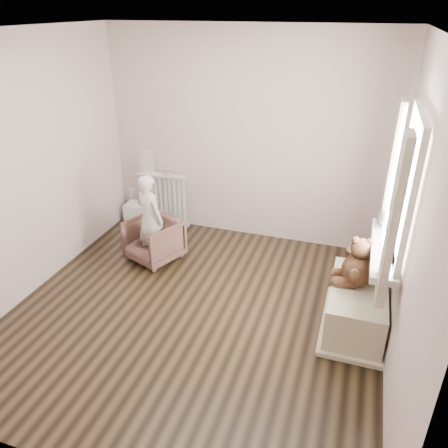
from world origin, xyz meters
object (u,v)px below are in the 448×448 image
(plush_cat, at_px, (386,216))
(toy_bench, at_px, (356,309))
(toy_vanity, at_px, (136,204))
(teddy_bear, at_px, (359,264))
(radiator, at_px, (163,199))
(armchair, at_px, (154,240))
(child, at_px, (150,219))

(plush_cat, bearing_deg, toy_bench, -91.97)
(toy_vanity, height_order, teddy_bear, teddy_bear)
(toy_vanity, distance_m, toy_bench, 3.37)
(radiator, bearing_deg, plush_cat, -19.33)
(toy_bench, bearing_deg, teddy_bear, 129.59)
(radiator, xyz_separation_m, toy_bench, (2.65, -1.41, -0.19))
(teddy_bear, xyz_separation_m, plush_cat, (0.18, 0.38, 0.33))
(teddy_bear, bearing_deg, armchair, 163.79)
(child, bearing_deg, toy_vanity, -28.61)
(radiator, relative_size, plush_cat, 3.13)
(teddy_bear, relative_size, plush_cat, 2.00)
(armchair, bearing_deg, teddy_bear, 11.59)
(child, height_order, plush_cat, same)
(toy_vanity, bearing_deg, radiator, 4.12)
(armchair, height_order, toy_bench, armchair)
(armchair, xyz_separation_m, teddy_bear, (2.33, -0.49, 0.41))
(toy_vanity, bearing_deg, child, -51.98)
(armchair, distance_m, toy_bench, 2.43)
(toy_vanity, xyz_separation_m, child, (0.70, -0.90, 0.29))
(child, bearing_deg, armchair, -66.63)
(armchair, xyz_separation_m, child, (0.00, -0.05, 0.30))
(teddy_bear, bearing_deg, child, 164.97)
(toy_bench, distance_m, plush_cat, 0.92)
(toy_bench, bearing_deg, plush_cat, 71.86)
(armchair, bearing_deg, toy_vanity, 153.00)
(armchair, bearing_deg, plush_cat, 21.05)
(armchair, height_order, teddy_bear, teddy_bear)
(radiator, bearing_deg, teddy_bear, -27.53)
(child, bearing_deg, teddy_bear, -167.22)
(child, height_order, teddy_bear, child)
(radiator, distance_m, child, 0.99)
(toy_vanity, xyz_separation_m, plush_cat, (3.21, -0.95, 0.72))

